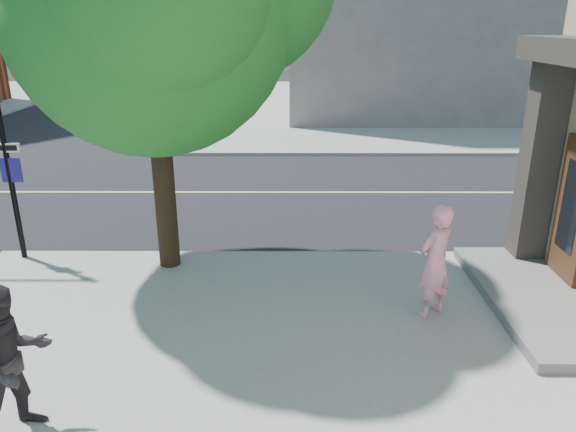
{
  "coord_description": "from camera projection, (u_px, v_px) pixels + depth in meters",
  "views": [
    {
      "loc": [
        5.03,
        -10.38,
        4.65
      ],
      "look_at": [
        5.0,
        -1.09,
        1.3
      ],
      "focal_mm": 33.67,
      "sensor_mm": 36.0,
      "label": 1
    }
  ],
  "objects": [
    {
      "name": "man_on_phone",
      "position": [
        435.0,
        261.0,
        8.56
      ],
      "size": [
        0.82,
        0.78,
        1.89
      ],
      "primitive_type": "imported",
      "rotation": [
        0.0,
        0.0,
        3.79
      ],
      "color": "pink",
      "rests_on": "sidewalk_se"
    },
    {
      "name": "road_ew",
      "position": [
        116.0,
        192.0,
        15.59
      ],
      "size": [
        140.0,
        9.0,
        0.01
      ],
      "primitive_type": "cube",
      "color": "black",
      "rests_on": "ground"
    },
    {
      "name": "sidewalk_ne",
      "position": [
        435.0,
        105.0,
        31.51
      ],
      "size": [
        29.0,
        25.0,
        0.12
      ],
      "primitive_type": "cube",
      "color": "gray",
      "rests_on": "ground"
    },
    {
      "name": "ground",
      "position": [
        51.0,
        256.0,
        11.36
      ],
      "size": [
        140.0,
        140.0,
        0.0
      ],
      "primitive_type": "plane",
      "color": "black",
      "rests_on": "ground"
    },
    {
      "name": "pedestrian",
      "position": [
        12.0,
        362.0,
        6.04
      ],
      "size": [
        1.14,
        1.16,
        1.88
      ],
      "primitive_type": "imported",
      "rotation": [
        0.0,
        0.0,
        0.87
      ],
      "color": "#2A2427",
      "rests_on": "sidewalk_se"
    }
  ]
}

